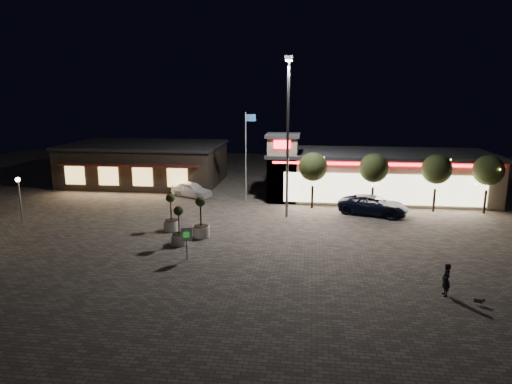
# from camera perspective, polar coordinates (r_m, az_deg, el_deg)

# --- Properties ---
(ground) EXTENTS (90.00, 90.00, 0.00)m
(ground) POSITION_cam_1_polar(r_m,az_deg,el_deg) (29.10, -1.04, -7.16)
(ground) COLOR #72685C
(ground) RESTS_ON ground
(retail_building) EXTENTS (20.40, 8.40, 6.10)m
(retail_building) POSITION_cam_1_polar(r_m,az_deg,el_deg) (43.96, 14.30, 2.18)
(retail_building) COLOR tan
(retail_building) RESTS_ON ground
(restaurant_building) EXTENTS (16.40, 11.00, 4.30)m
(restaurant_building) POSITION_cam_1_polar(r_m,az_deg,el_deg) (50.95, -13.61, 3.53)
(restaurant_building) COLOR #382D23
(restaurant_building) RESTS_ON ground
(floodlight_pole) EXTENTS (0.60, 0.40, 12.38)m
(floodlight_pole) POSITION_cam_1_polar(r_m,az_deg,el_deg) (35.28, 4.01, 7.97)
(floodlight_pole) COLOR gray
(floodlight_pole) RESTS_ON ground
(flagpole) EXTENTS (0.95, 0.10, 8.00)m
(flagpole) POSITION_cam_1_polar(r_m,az_deg,el_deg) (40.85, -1.15, 5.40)
(flagpole) COLOR white
(flagpole) RESTS_ON ground
(lamp_post_west) EXTENTS (0.36, 0.36, 3.48)m
(lamp_post_west) POSITION_cam_1_polar(r_m,az_deg,el_deg) (38.75, -27.51, 0.16)
(lamp_post_west) COLOR gray
(lamp_post_west) RESTS_ON ground
(string_tree_a) EXTENTS (2.42, 2.42, 4.79)m
(string_tree_a) POSITION_cam_1_polar(r_m,az_deg,el_deg) (38.63, 7.14, 3.12)
(string_tree_a) COLOR #332319
(string_tree_a) RESTS_ON ground
(string_tree_b) EXTENTS (2.42, 2.42, 4.79)m
(string_tree_b) POSITION_cam_1_polar(r_m,az_deg,el_deg) (38.97, 14.52, 2.90)
(string_tree_b) COLOR #332319
(string_tree_b) RESTS_ON ground
(string_tree_c) EXTENTS (2.42, 2.42, 4.79)m
(string_tree_c) POSITION_cam_1_polar(r_m,az_deg,el_deg) (39.93, 21.65, 2.64)
(string_tree_c) COLOR #332319
(string_tree_c) RESTS_ON ground
(string_tree_d) EXTENTS (2.42, 2.42, 4.79)m
(string_tree_d) POSITION_cam_1_polar(r_m,az_deg,el_deg) (41.13, 27.05, 2.41)
(string_tree_d) COLOR #332319
(string_tree_d) RESTS_ON ground
(pickup_truck) EXTENTS (6.03, 4.17, 1.53)m
(pickup_truck) POSITION_cam_1_polar(r_m,az_deg,el_deg) (38.11, 14.43, -1.60)
(pickup_truck) COLOR black
(pickup_truck) RESTS_ON ground
(white_sedan) EXTENTS (4.49, 3.37, 1.42)m
(white_sedan) POSITION_cam_1_polar(r_m,az_deg,el_deg) (43.47, -8.03, 0.32)
(white_sedan) COLOR white
(white_sedan) RESTS_ON ground
(pedestrian) EXTENTS (0.44, 0.63, 1.65)m
(pedestrian) POSITION_cam_1_polar(r_m,az_deg,el_deg) (24.38, 22.67, -10.10)
(pedestrian) COLOR black
(pedestrian) RESTS_ON ground
(dog) EXTENTS (0.47, 0.29, 0.25)m
(dog) POSITION_cam_1_polar(r_m,az_deg,el_deg) (24.23, 26.21, -12.05)
(dog) COLOR #59514C
(dog) RESTS_ON ground
(planter_left) EXTENTS (1.10, 1.10, 2.71)m
(planter_left) POSITION_cam_1_polar(r_m,az_deg,el_deg) (33.21, -10.54, -3.35)
(planter_left) COLOR silver
(planter_left) RESTS_ON ground
(planter_mid) EXTENTS (1.06, 1.06, 2.60)m
(planter_mid) POSITION_cam_1_polar(r_m,az_deg,el_deg) (30.08, -9.59, -5.07)
(planter_mid) COLOR silver
(planter_mid) RESTS_ON ground
(planter_right) EXTENTS (1.16, 1.16, 2.85)m
(planter_right) POSITION_cam_1_polar(r_m,az_deg,el_deg) (31.36, -6.89, -4.10)
(planter_right) COLOR silver
(planter_right) RESTS_ON ground
(valet_sign) EXTENTS (0.63, 0.26, 1.96)m
(valet_sign) POSITION_cam_1_polar(r_m,az_deg,el_deg) (27.28, -8.68, -5.62)
(valet_sign) COLOR gray
(valet_sign) RESTS_ON ground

